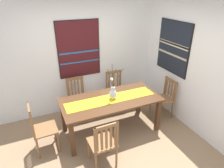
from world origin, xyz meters
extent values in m
cube|color=#8E7051|center=(0.00, 0.00, -0.01)|extent=(6.40, 6.40, 0.03)
cube|color=white|center=(0.00, 1.86, 1.35)|extent=(6.40, 0.12, 2.70)
cube|color=white|center=(1.86, 0.00, 1.35)|extent=(0.12, 6.40, 2.70)
cube|color=#51331E|center=(0.20, 0.64, 0.75)|extent=(1.97, 0.92, 0.03)
cube|color=#51331E|center=(-0.70, 0.26, 0.36)|extent=(0.08, 0.08, 0.73)
cube|color=#51331E|center=(1.11, 0.26, 0.36)|extent=(0.08, 0.08, 0.73)
cube|color=#51331E|center=(-0.70, 1.03, 0.36)|extent=(0.08, 0.08, 0.73)
cube|color=#51331E|center=(1.11, 1.03, 0.36)|extent=(0.08, 0.08, 0.73)
cube|color=gold|center=(0.20, 0.64, 0.77)|extent=(1.81, 0.36, 0.01)
ellipsoid|color=silver|center=(0.24, 0.62, 0.87)|extent=(0.16, 0.13, 0.21)
cylinder|color=silver|center=(0.24, 0.62, 1.00)|extent=(0.08, 0.08, 0.07)
cylinder|color=brown|center=(0.30, 0.53, 1.25)|extent=(0.12, 0.20, 0.45)
cylinder|color=brown|center=(0.24, 0.56, 1.24)|extent=(0.01, 0.14, 0.43)
cylinder|color=brown|center=(0.19, 0.61, 1.22)|extent=(0.12, 0.03, 0.39)
cylinder|color=brown|center=(0.28, 0.67, 1.17)|extent=(0.07, 0.11, 0.29)
cylinder|color=brown|center=(0.26, 0.68, 1.25)|extent=(0.04, 0.12, 0.44)
cylinder|color=brown|center=(0.21, 0.61, 1.22)|extent=(0.07, 0.03, 0.39)
cylinder|color=brown|center=(0.25, 0.66, 1.17)|extent=(0.02, 0.08, 0.28)
sphere|color=white|center=(0.20, 0.59, 1.22)|extent=(0.06, 0.06, 0.06)
cube|color=brown|center=(-0.29, 1.41, 0.45)|extent=(0.44, 0.44, 0.03)
cylinder|color=brown|center=(-0.11, 1.22, 0.22)|extent=(0.04, 0.04, 0.44)
cylinder|color=brown|center=(-0.47, 1.23, 0.22)|extent=(0.04, 0.04, 0.44)
cylinder|color=brown|center=(-0.10, 1.58, 0.22)|extent=(0.04, 0.04, 0.44)
cylinder|color=brown|center=(-0.46, 1.59, 0.22)|extent=(0.04, 0.04, 0.44)
cube|color=brown|center=(-0.10, 1.59, 0.70)|extent=(0.04, 0.04, 0.47)
cube|color=brown|center=(-0.46, 1.60, 0.70)|extent=(0.04, 0.04, 0.47)
cube|color=brown|center=(-0.28, 1.60, 0.90)|extent=(0.38, 0.05, 0.06)
cube|color=brown|center=(-0.13, 1.59, 0.68)|extent=(0.04, 0.02, 0.38)
cube|color=brown|center=(-0.20, 1.59, 0.68)|extent=(0.04, 0.02, 0.38)
cube|color=brown|center=(-0.28, 1.60, 0.68)|extent=(0.04, 0.02, 0.38)
cube|color=brown|center=(-0.35, 1.60, 0.68)|extent=(0.04, 0.02, 0.38)
cube|color=brown|center=(-0.43, 1.60, 0.68)|extent=(0.04, 0.02, 0.38)
cube|color=brown|center=(0.68, 1.39, 0.45)|extent=(0.44, 0.44, 0.03)
cylinder|color=brown|center=(0.85, 1.20, 0.22)|extent=(0.04, 0.04, 0.44)
cylinder|color=brown|center=(0.49, 1.21, 0.22)|extent=(0.04, 0.04, 0.44)
cylinder|color=brown|center=(0.86, 1.56, 0.22)|extent=(0.04, 0.04, 0.44)
cylinder|color=brown|center=(0.50, 1.57, 0.22)|extent=(0.04, 0.04, 0.44)
cube|color=brown|center=(0.86, 1.57, 0.70)|extent=(0.04, 0.04, 0.48)
cube|color=brown|center=(0.50, 1.58, 0.70)|extent=(0.04, 0.04, 0.48)
cube|color=brown|center=(0.68, 1.58, 0.91)|extent=(0.38, 0.05, 0.06)
cube|color=brown|center=(0.80, 1.57, 0.69)|extent=(0.04, 0.02, 0.39)
cube|color=brown|center=(0.68, 1.58, 0.69)|extent=(0.04, 0.02, 0.39)
cube|color=brown|center=(0.57, 1.58, 0.69)|extent=(0.04, 0.02, 0.39)
cube|color=brown|center=(-1.10, 0.62, 0.45)|extent=(0.43, 0.43, 0.03)
cylinder|color=brown|center=(-0.93, 0.81, 0.22)|extent=(0.04, 0.04, 0.44)
cylinder|color=brown|center=(-0.91, 0.45, 0.22)|extent=(0.04, 0.04, 0.44)
cylinder|color=brown|center=(-1.29, 0.80, 0.22)|extent=(0.04, 0.04, 0.44)
cylinder|color=brown|center=(-1.27, 0.44, 0.22)|extent=(0.04, 0.04, 0.44)
cube|color=brown|center=(-1.30, 0.80, 0.72)|extent=(0.04, 0.04, 0.51)
cube|color=brown|center=(-1.28, 0.44, 0.72)|extent=(0.04, 0.04, 0.51)
cube|color=brown|center=(-1.29, 0.62, 0.95)|extent=(0.05, 0.38, 0.06)
cube|color=brown|center=(-1.30, 0.77, 0.71)|extent=(0.02, 0.04, 0.42)
cube|color=brown|center=(-1.29, 0.69, 0.71)|extent=(0.02, 0.04, 0.42)
cube|color=brown|center=(-1.29, 0.62, 0.71)|extent=(0.02, 0.04, 0.42)
cube|color=brown|center=(-1.29, 0.54, 0.71)|extent=(0.02, 0.04, 0.42)
cube|color=brown|center=(-1.29, 0.46, 0.71)|extent=(0.02, 0.04, 0.42)
cube|color=brown|center=(-0.28, -0.11, 0.45)|extent=(0.43, 0.43, 0.03)
cylinder|color=brown|center=(-0.47, 0.06, 0.22)|extent=(0.04, 0.04, 0.44)
cylinder|color=brown|center=(-0.11, 0.07, 0.22)|extent=(0.04, 0.04, 0.44)
cylinder|color=brown|center=(-0.46, -0.30, 0.22)|extent=(0.04, 0.04, 0.44)
cylinder|color=brown|center=(-0.10, -0.29, 0.22)|extent=(0.04, 0.04, 0.44)
cube|color=brown|center=(-0.46, -0.31, 0.70)|extent=(0.04, 0.04, 0.47)
cube|color=brown|center=(-0.10, -0.30, 0.70)|extent=(0.04, 0.04, 0.47)
cube|color=brown|center=(-0.28, -0.30, 0.91)|extent=(0.38, 0.04, 0.06)
cube|color=brown|center=(-0.43, -0.30, 0.69)|extent=(0.04, 0.02, 0.38)
cube|color=brown|center=(-0.36, -0.30, 0.69)|extent=(0.04, 0.02, 0.38)
cube|color=brown|center=(-0.28, -0.30, 0.69)|extent=(0.04, 0.02, 0.38)
cube|color=brown|center=(-0.20, -0.30, 0.69)|extent=(0.04, 0.02, 0.38)
cube|color=brown|center=(-0.13, -0.30, 0.69)|extent=(0.04, 0.02, 0.38)
cube|color=brown|center=(1.49, 0.65, 0.45)|extent=(0.42, 0.42, 0.03)
cylinder|color=brown|center=(1.31, 0.47, 0.22)|extent=(0.04, 0.04, 0.44)
cylinder|color=brown|center=(1.32, 0.83, 0.22)|extent=(0.04, 0.04, 0.44)
cylinder|color=brown|center=(1.67, 0.47, 0.22)|extent=(0.04, 0.04, 0.44)
cylinder|color=brown|center=(1.68, 0.83, 0.22)|extent=(0.04, 0.04, 0.44)
cube|color=brown|center=(1.68, 0.47, 0.69)|extent=(0.04, 0.04, 0.45)
cube|color=brown|center=(1.69, 0.83, 0.69)|extent=(0.04, 0.04, 0.45)
cube|color=brown|center=(1.68, 0.65, 0.89)|extent=(0.04, 0.38, 0.06)
cube|color=brown|center=(1.68, 0.51, 0.68)|extent=(0.02, 0.04, 0.36)
cube|color=brown|center=(1.68, 0.60, 0.68)|extent=(0.02, 0.04, 0.36)
cube|color=brown|center=(1.69, 0.70, 0.68)|extent=(0.02, 0.04, 0.36)
cube|color=brown|center=(1.69, 0.79, 0.68)|extent=(0.02, 0.04, 0.36)
cube|color=black|center=(-0.07, 1.80, 1.51)|extent=(0.97, 0.04, 1.29)
cube|color=#471419|center=(-0.07, 1.78, 1.51)|extent=(0.94, 0.01, 1.26)
cube|color=#1E60A8|center=(-0.07, 1.77, 1.45)|extent=(0.91, 0.00, 0.04)
cube|color=#1E60A8|center=(-0.07, 1.77, 1.22)|extent=(0.91, 0.00, 0.03)
cube|color=black|center=(1.80, 0.86, 1.58)|extent=(0.04, 0.98, 1.14)
cube|color=black|center=(1.78, 0.86, 1.58)|extent=(0.01, 0.95, 1.11)
cube|color=#B2A893|center=(1.77, 0.86, 1.42)|extent=(0.00, 0.92, 0.04)
cube|color=#B2A893|center=(1.77, 0.86, 1.67)|extent=(0.00, 0.92, 0.04)
cube|color=#B2A893|center=(1.77, 0.86, 1.64)|extent=(0.00, 0.92, 0.06)
camera|label=1|loc=(-1.14, -2.46, 2.74)|focal=31.63mm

